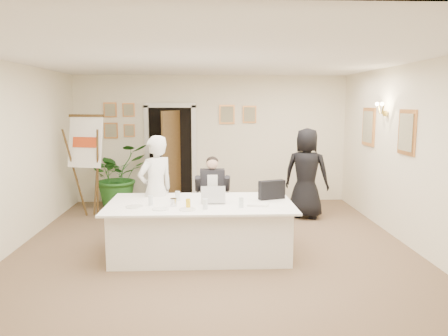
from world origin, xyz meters
TOP-DOWN VIEW (x-y plane):
  - floor at (0.00, 0.00)m, footprint 7.00×7.00m
  - ceiling at (0.00, 0.00)m, footprint 6.00×7.00m
  - wall_back at (0.00, 3.50)m, footprint 6.00×0.10m
  - wall_front at (0.00, -3.50)m, footprint 6.00×0.10m
  - wall_left at (-3.00, 0.00)m, footprint 0.10×7.00m
  - wall_right at (3.00, 0.00)m, footprint 0.10×7.00m
  - doorway at (-0.88, 3.32)m, footprint 1.14×0.86m
  - pictures_back_wall at (-0.80, 3.47)m, footprint 3.40×0.06m
  - pictures_right_wall at (2.97, 1.20)m, footprint 0.06×2.20m
  - wall_sconce at (2.90, 1.20)m, footprint 0.20×0.30m
  - conference_table at (-0.20, -0.05)m, footprint 2.65×1.42m
  - seated_man at (-0.01, 1.04)m, footprint 0.58×0.61m
  - flip_chart at (-2.35, 2.16)m, footprint 0.70×0.51m
  - standing_man at (-0.90, 0.50)m, footprint 0.74×0.71m
  - standing_woman at (1.80, 1.96)m, footprint 1.00×0.85m
  - potted_palm at (-2.00, 3.04)m, footprint 1.60×1.60m
  - laptop at (-0.02, -0.03)m, footprint 0.35×0.37m
  - laptop_bag at (0.86, 0.14)m, footprint 0.41×0.24m
  - paper_stack at (0.61, -0.26)m, footprint 0.32×0.25m
  - plate_left at (-1.11, -0.30)m, footprint 0.29×0.29m
  - plate_mid at (-0.74, -0.44)m, footprint 0.27×0.27m
  - plate_near at (-0.37, -0.48)m, footprint 0.24×0.24m
  - glass_a at (-0.89, -0.19)m, footprint 0.07×0.07m
  - glass_b at (-0.13, -0.44)m, footprint 0.07×0.07m
  - glass_c at (0.36, -0.37)m, footprint 0.08×0.08m
  - glass_d at (-0.54, 0.09)m, footprint 0.07×0.07m
  - oj_glass at (-0.36, -0.39)m, footprint 0.08×0.08m
  - steel_jug at (-0.57, -0.25)m, footprint 0.11×0.11m

SIDE VIEW (x-z plane):
  - floor at x=0.00m, z-range 0.00..0.00m
  - conference_table at x=-0.20m, z-range 0.01..0.78m
  - seated_man at x=-0.01m, z-range 0.00..1.32m
  - potted_palm at x=-2.00m, z-range 0.00..1.35m
  - plate_left at x=-1.11m, z-range 0.78..0.79m
  - plate_mid at x=-0.74m, z-range 0.78..0.79m
  - plate_near at x=-0.37m, z-range 0.78..0.79m
  - paper_stack at x=0.61m, z-range 0.78..0.80m
  - steel_jug at x=-0.57m, z-range 0.78..0.89m
  - oj_glass at x=-0.36m, z-range 0.78..0.91m
  - glass_a at x=-0.89m, z-range 0.77..0.92m
  - glass_b at x=-0.13m, z-range 0.77..0.92m
  - glass_c at x=0.36m, z-range 0.77..0.92m
  - glass_d at x=-0.54m, z-range 0.77..0.92m
  - standing_man at x=-0.90m, z-range 0.00..1.71m
  - standing_woman at x=1.80m, z-range 0.00..1.73m
  - flip_chart at x=-2.35m, z-range -0.07..1.87m
  - laptop at x=-0.02m, z-range 0.77..1.05m
  - laptop_bag at x=0.86m, z-range 0.77..1.06m
  - doorway at x=-0.88m, z-range -0.06..2.14m
  - wall_back at x=0.00m, z-range 0.00..2.80m
  - wall_front at x=0.00m, z-range 0.00..2.80m
  - wall_left at x=-3.00m, z-range 0.00..2.80m
  - wall_right at x=3.00m, z-range 0.00..2.80m
  - pictures_right_wall at x=2.97m, z-range 1.35..2.15m
  - pictures_back_wall at x=-0.80m, z-range 1.45..2.25m
  - wall_sconce at x=2.90m, z-range 1.98..2.22m
  - ceiling at x=0.00m, z-range 2.79..2.81m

